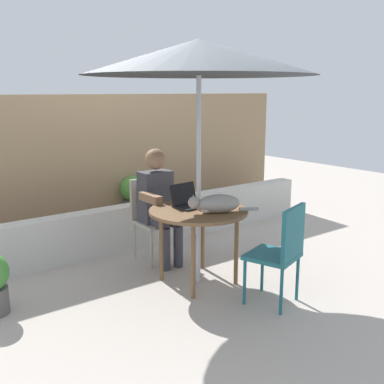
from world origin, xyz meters
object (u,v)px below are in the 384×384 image
chair_empty (282,248)px  laptop (187,200)px  patio_table (198,216)px  potted_plant_by_chair (134,199)px  person_seated (159,200)px  chair_occupied (152,213)px  cat (216,204)px  patio_umbrella (199,58)px

chair_empty → laptop: laptop is taller
patio_table → laptop: bearing=93.5°
patio_table → potted_plant_by_chair: bearing=77.9°
laptop → potted_plant_by_chair: size_ratio=0.46×
person_seated → chair_empty: bearing=-79.8°
chair_occupied → laptop: size_ratio=2.72×
patio_table → person_seated: person_seated is taller
chair_occupied → chair_empty: (0.27, -1.64, 0.00)m
cat → potted_plant_by_chair: (0.36, 2.13, -0.41)m
laptop → cat: 0.36m
patio_table → chair_empty: 0.86m
chair_occupied → patio_umbrella: bearing=-90.0°
chair_empty → laptop: bearing=105.8°
chair_occupied → cat: size_ratio=1.50×
chair_occupied → laptop: bearing=-90.9°
patio_umbrella → chair_occupied: 1.78m
patio_table → person_seated: 0.67m
person_seated → potted_plant_by_chair: person_seated is taller
chair_occupied → potted_plant_by_chair: (0.42, 1.11, -0.12)m
patio_table → person_seated: (0.00, 0.67, 0.03)m
patio_table → patio_umbrella: bearing=0.0°
chair_empty → laptop: size_ratio=2.72×
chair_occupied → potted_plant_by_chair: chair_occupied is taller
cat → patio_table: bearing=105.7°
patio_table → patio_umbrella: patio_umbrella is taller
potted_plant_by_chair → laptop: bearing=-103.6°
cat → potted_plant_by_chair: 2.20m
patio_table → person_seated: bearing=90.0°
laptop → cat: size_ratio=0.55×
patio_table → chair_occupied: size_ratio=1.05×
potted_plant_by_chair → chair_occupied: bearing=-110.6°
cat → potted_plant_by_chair: cat is taller
chair_occupied → patio_table: bearing=-90.0°
cat → chair_empty: bearing=-71.0°
patio_umbrella → laptop: (-0.01, 0.17, -1.31)m
laptop → cat: (0.06, -0.36, 0.02)m
patio_table → chair_empty: (0.27, -0.81, -0.14)m
person_seated → laptop: 0.51m
patio_table → cat: 0.25m
patio_table → potted_plant_by_chair: 2.00m
cat → chair_occupied: bearing=93.0°
chair_empty → potted_plant_by_chair: chair_empty is taller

